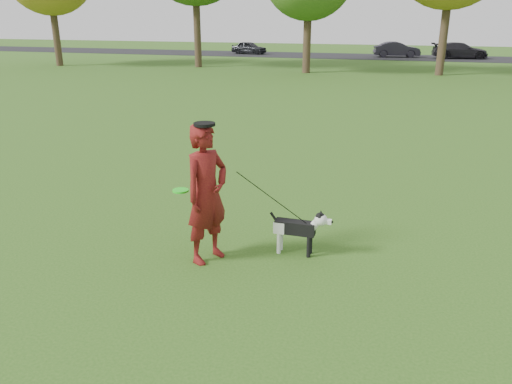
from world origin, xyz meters
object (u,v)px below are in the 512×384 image
(man, at_px, (207,194))
(car_left, at_px, (249,48))
(car_mid, at_px, (397,49))
(dog, at_px, (300,227))
(car_right, at_px, (460,50))

(man, distance_m, car_left, 41.95)
(man, bearing_deg, car_mid, 22.76)
(dog, xyz_separation_m, car_left, (-13.45, 39.60, 0.14))
(car_left, height_order, car_mid, car_mid)
(dog, bearing_deg, car_right, 82.72)
(car_mid, bearing_deg, man, 166.78)
(car_left, height_order, car_right, car_right)
(car_left, bearing_deg, dog, -150.50)
(man, height_order, car_mid, man)
(dog, height_order, car_right, car_right)
(car_right, bearing_deg, man, 161.52)
(car_left, bearing_deg, car_mid, -79.26)
(car_left, xyz_separation_m, car_right, (18.51, 0.00, 0.08))
(car_left, distance_m, car_mid, 13.40)
(man, height_order, car_left, man)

